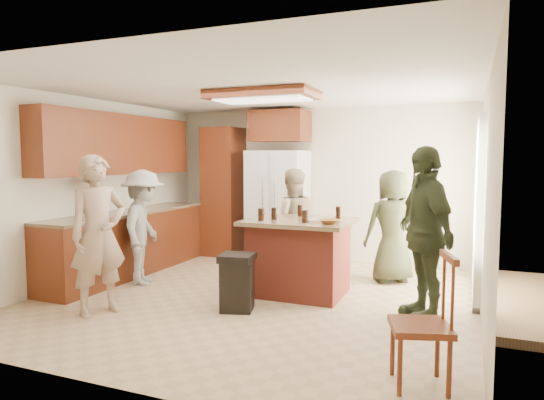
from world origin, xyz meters
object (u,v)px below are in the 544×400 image
at_px(person_behind_right, 392,226).
at_px(person_behind_left, 292,224).
at_px(person_front_left, 98,235).
at_px(person_side_right, 424,233).
at_px(person_counter, 143,227).
at_px(spindle_chair, 423,326).
at_px(trash_bin, 237,282).
at_px(kitchen_island, 299,256).
at_px(refrigerator, 278,206).

bearing_deg(person_behind_right, person_behind_left, -18.08).
bearing_deg(person_behind_right, person_front_left, 12.49).
distance_m(person_front_left, person_behind_right, 3.75).
bearing_deg(person_side_right, person_counter, -121.35).
bearing_deg(spindle_chair, trash_bin, 151.96).
relative_size(person_behind_right, person_side_right, 0.84).
bearing_deg(person_front_left, person_behind_right, -23.51).
relative_size(person_front_left, kitchen_island, 1.34).
xyz_separation_m(person_counter, trash_bin, (1.67, -0.55, -0.45)).
xyz_separation_m(person_front_left, person_behind_right, (2.73, 2.56, -0.10)).
height_order(person_behind_right, spindle_chair, person_behind_right).
distance_m(person_behind_left, person_counter, 2.02).
height_order(kitchen_island, spindle_chair, spindle_chair).
distance_m(person_front_left, trash_bin, 1.58).
height_order(person_counter, spindle_chair, person_counter).
xyz_separation_m(person_behind_left, trash_bin, (-0.06, -1.61, -0.45)).
height_order(person_front_left, person_behind_right, person_front_left).
xyz_separation_m(person_front_left, person_behind_left, (1.39, 2.26, -0.09)).
bearing_deg(person_front_left, trash_bin, -40.50).
height_order(person_counter, kitchen_island, person_counter).
distance_m(person_counter, refrigerator, 2.36).
bearing_deg(trash_bin, person_side_right, 13.72).
bearing_deg(person_side_right, person_behind_right, 170.20).
bearing_deg(person_side_right, refrigerator, -161.06).
xyz_separation_m(person_side_right, person_counter, (-3.60, 0.08, -0.14)).
bearing_deg(refrigerator, person_side_right, -41.06).
distance_m(person_behind_right, person_counter, 3.35).
bearing_deg(person_counter, person_side_right, -114.03).
height_order(kitchen_island, trash_bin, kitchen_island).
height_order(person_behind_left, person_counter, person_behind_left).
xyz_separation_m(person_behind_right, kitchen_island, (-0.98, -1.03, -0.29)).
bearing_deg(refrigerator, person_front_left, -103.43).
distance_m(person_behind_right, person_side_right, 1.54).
distance_m(person_behind_left, person_behind_right, 1.37).
bearing_deg(refrigerator, kitchen_island, -61.08).
distance_m(person_front_left, refrigerator, 3.38).
relative_size(trash_bin, spindle_chair, 0.63).
relative_size(person_behind_left, person_side_right, 0.85).
xyz_separation_m(refrigerator, spindle_chair, (2.62, -3.73, -0.45)).
bearing_deg(trash_bin, kitchen_island, 64.39).
distance_m(kitchen_island, trash_bin, 0.98).
bearing_deg(refrigerator, trash_bin, -78.18).
xyz_separation_m(person_behind_right, trash_bin, (-1.40, -1.91, -0.44)).
relative_size(person_front_left, spindle_chair, 1.73).
distance_m(trash_bin, spindle_chair, 2.34).
distance_m(person_counter, trash_bin, 1.81).
distance_m(person_behind_right, trash_bin, 2.41).
relative_size(person_side_right, trash_bin, 2.88).
height_order(person_side_right, kitchen_island, person_side_right).
bearing_deg(kitchen_island, person_behind_left, 116.11).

